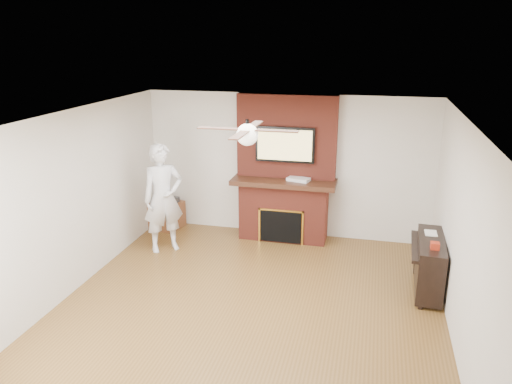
% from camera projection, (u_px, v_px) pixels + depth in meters
% --- Properties ---
extents(room_shell, '(5.36, 5.86, 2.86)m').
position_uv_depth(room_shell, '(248.00, 220.00, 6.16)').
color(room_shell, brown).
rests_on(room_shell, ground).
extents(fireplace, '(1.78, 0.64, 2.50)m').
position_uv_depth(fireplace, '(285.00, 183.00, 8.60)').
color(fireplace, maroon).
rests_on(fireplace, ground).
extents(tv, '(1.00, 0.08, 0.60)m').
position_uv_depth(tv, '(285.00, 145.00, 8.35)').
color(tv, black).
rests_on(tv, fireplace).
extents(ceiling_fan, '(1.21, 1.21, 0.31)m').
position_uv_depth(ceiling_fan, '(247.00, 134.00, 5.84)').
color(ceiling_fan, black).
rests_on(ceiling_fan, room_shell).
extents(person, '(0.79, 0.76, 1.80)m').
position_uv_depth(person, '(163.00, 198.00, 8.11)').
color(person, silver).
rests_on(person, ground).
extents(side_table, '(0.61, 0.61, 0.58)m').
position_uv_depth(side_table, '(167.00, 214.00, 9.25)').
color(side_table, brown).
rests_on(side_table, ground).
extents(piano, '(0.49, 1.19, 0.86)m').
position_uv_depth(piano, '(429.00, 263.00, 6.91)').
color(piano, black).
rests_on(piano, ground).
extents(cable_box, '(0.41, 0.29, 0.05)m').
position_uv_depth(cable_box, '(299.00, 179.00, 8.42)').
color(cable_box, silver).
rests_on(cable_box, fireplace).
extents(candle_orange, '(0.07, 0.07, 0.14)m').
position_uv_depth(candle_orange, '(278.00, 236.00, 8.73)').
color(candle_orange, '#BE7E16').
rests_on(candle_orange, ground).
extents(candle_green, '(0.08, 0.08, 0.10)m').
position_uv_depth(candle_green, '(277.00, 238.00, 8.68)').
color(candle_green, '#5E8C38').
rests_on(candle_green, ground).
extents(candle_cream, '(0.07, 0.07, 0.10)m').
position_uv_depth(candle_cream, '(287.00, 239.00, 8.64)').
color(candle_cream, beige).
rests_on(candle_cream, ground).
extents(candle_blue, '(0.06, 0.06, 0.07)m').
position_uv_depth(candle_blue, '(288.00, 239.00, 8.71)').
color(candle_blue, navy).
rests_on(candle_blue, ground).
extents(candle_green_extra, '(0.08, 0.08, 0.10)m').
position_uv_depth(candle_green_extra, '(295.00, 240.00, 8.61)').
color(candle_green_extra, '#3A8836').
rests_on(candle_green_extra, ground).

